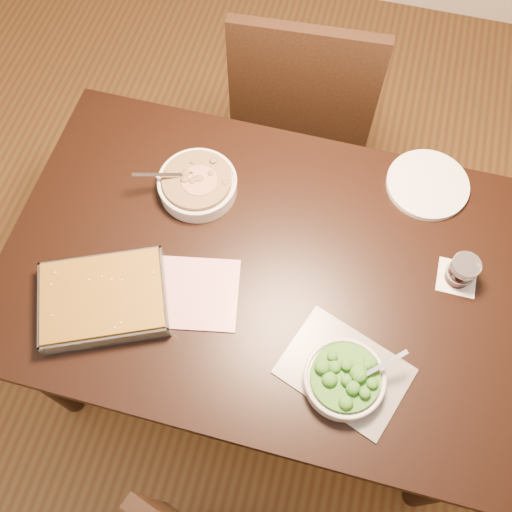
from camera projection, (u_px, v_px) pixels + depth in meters
ground at (264, 350)px, 2.18m from camera, size 4.00×4.00×0.00m
table at (267, 282)px, 1.59m from camera, size 1.40×0.90×0.75m
magazine_a at (185, 292)px, 1.47m from camera, size 0.31×0.25×0.01m
magazine_b at (345, 371)px, 1.38m from camera, size 0.35×0.30×0.01m
coaster at (457, 278)px, 1.49m from camera, size 0.10×0.10×0.00m
stew_bowl at (198, 184)px, 1.58m from camera, size 0.23×0.22×0.09m
broccoli_bowl at (344, 379)px, 1.34m from camera, size 0.20×0.19×0.08m
baking_dish at (104, 299)px, 1.43m from camera, size 0.38×0.34×0.06m
wine_tumbler at (462, 271)px, 1.45m from camera, size 0.07×0.07×0.08m
dinner_plate at (427, 185)px, 1.60m from camera, size 0.23×0.23×0.02m
chair_far at (304, 103)px, 2.00m from camera, size 0.49×0.49×0.99m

